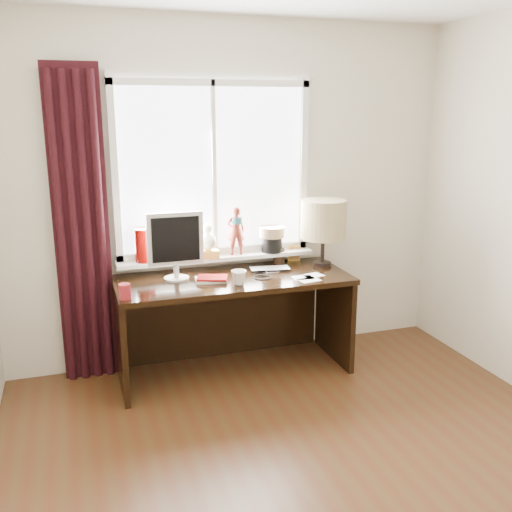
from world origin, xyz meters
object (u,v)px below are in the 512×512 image
object	(u,v)px
monitor	(175,242)
table_lamp	(323,220)
red_cup	(125,291)
desk	(230,305)
laptop	(270,269)
mug	(239,277)

from	to	relation	value
monitor	table_lamp	xyz separation A→B (m)	(1.15, 0.01, 0.09)
red_cup	desk	bearing A→B (deg)	23.54
laptop	table_lamp	size ratio (longest dim) A/B	0.57
laptop	mug	world-z (taller)	mug
monitor	table_lamp	size ratio (longest dim) A/B	0.94
red_cup	table_lamp	xyz separation A→B (m)	(1.55, 0.34, 0.31)
red_cup	desk	distance (m)	0.92
desk	monitor	bearing A→B (deg)	-177.27
mug	table_lamp	xyz separation A→B (m)	(0.76, 0.27, 0.31)
laptop	desk	distance (m)	0.41
red_cup	table_lamp	bearing A→B (deg)	12.28
laptop	red_cup	xyz separation A→B (m)	(-1.11, -0.34, 0.04)
table_lamp	mug	bearing A→B (deg)	-160.64
laptop	monitor	xyz separation A→B (m)	(-0.72, -0.01, 0.27)
mug	laptop	bearing A→B (deg)	39.10
red_cup	mug	bearing A→B (deg)	5.07
desk	table_lamp	distance (m)	0.96
red_cup	table_lamp	world-z (taller)	table_lamp
table_lamp	desk	bearing A→B (deg)	179.12
table_lamp	monitor	bearing A→B (deg)	-179.62
laptop	mug	size ratio (longest dim) A/B	2.77
mug	red_cup	size ratio (longest dim) A/B	1.07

